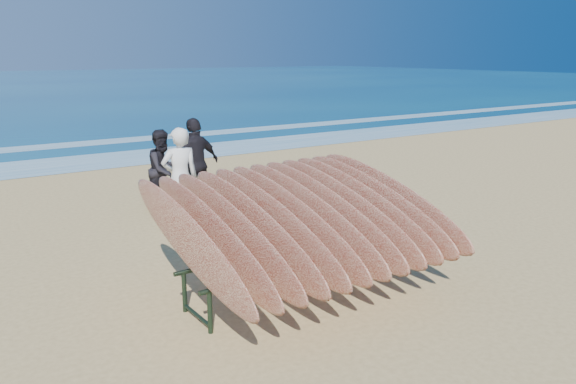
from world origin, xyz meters
name	(u,v)px	position (x,y,z in m)	size (l,w,h in m)	color
ground	(318,267)	(0.00, 0.00, 0.00)	(120.00, 120.00, 0.00)	tan
foam_near	(114,159)	(0.00, 10.00, 0.01)	(160.00, 160.00, 0.00)	white
foam_far	(84,144)	(0.00, 13.50, 0.01)	(160.00, 160.00, 0.00)	white
surfboard_rack	(301,218)	(-0.69, -0.56, 0.99)	(3.28, 3.17, 1.67)	black
person_white	(180,178)	(-0.87, 2.92, 0.88)	(0.64, 0.42, 1.77)	silver
person_dark_a	(164,169)	(-0.68, 4.23, 0.79)	(0.76, 0.59, 1.57)	black
person_dark_b	(196,164)	(-0.13, 3.89, 0.90)	(1.05, 0.44, 1.79)	black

